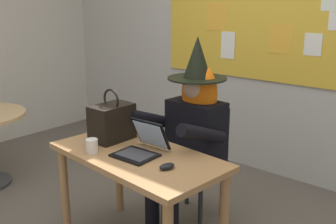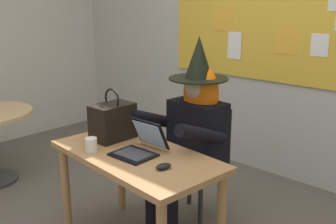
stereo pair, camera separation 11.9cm
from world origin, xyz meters
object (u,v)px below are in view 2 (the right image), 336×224
object	(u,v)px
chair_at_desk	(201,157)
person_costumed	(192,125)
laptop	(140,146)
coffee_mug	(91,145)
computer_mouse	(164,166)
handbag	(113,121)
desk_main	(136,168)

from	to	relation	value
chair_at_desk	person_costumed	bearing A→B (deg)	-3.36
laptop	coffee_mug	size ratio (longest dim) A/B	3.50
computer_mouse	handbag	distance (m)	0.67
person_costumed	coffee_mug	size ratio (longest dim) A/B	15.36
chair_at_desk	handbag	xyz separation A→B (m)	(-0.35, -0.59, 0.36)
chair_at_desk	computer_mouse	xyz separation A→B (m)	(0.30, -0.73, 0.24)
coffee_mug	chair_at_desk	bearing A→B (deg)	73.66
desk_main	computer_mouse	world-z (taller)	computer_mouse
laptop	computer_mouse	distance (m)	0.30
person_costumed	computer_mouse	xyz separation A→B (m)	(0.29, -0.61, -0.05)
laptop	handbag	xyz separation A→B (m)	(-0.35, 0.06, 0.09)
person_costumed	laptop	bearing A→B (deg)	3.53
computer_mouse	handbag	size ratio (longest dim) A/B	0.28
handbag	person_costumed	bearing A→B (deg)	53.34
handbag	computer_mouse	bearing A→B (deg)	-12.14
desk_main	person_costumed	distance (m)	0.58
chair_at_desk	person_costumed	size ratio (longest dim) A/B	0.62
chair_at_desk	coffee_mug	xyz separation A→B (m)	(-0.25, -0.86, 0.27)
person_costumed	computer_mouse	bearing A→B (deg)	28.95
chair_at_desk	handbag	size ratio (longest dim) A/B	2.39
chair_at_desk	laptop	world-z (taller)	laptop
desk_main	person_costumed	world-z (taller)	person_costumed
desk_main	handbag	distance (m)	0.42
person_costumed	desk_main	bearing A→B (deg)	1.30
chair_at_desk	coffee_mug	size ratio (longest dim) A/B	9.50
laptop	coffee_mug	xyz separation A→B (m)	(-0.26, -0.20, -0.00)
laptop	handbag	distance (m)	0.37
coffee_mug	person_costumed	bearing A→B (deg)	70.89
desk_main	coffee_mug	distance (m)	0.34
coffee_mug	desk_main	bearing A→B (deg)	38.33
desk_main	laptop	bearing A→B (deg)	35.63
laptop	computer_mouse	size ratio (longest dim) A/B	3.19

